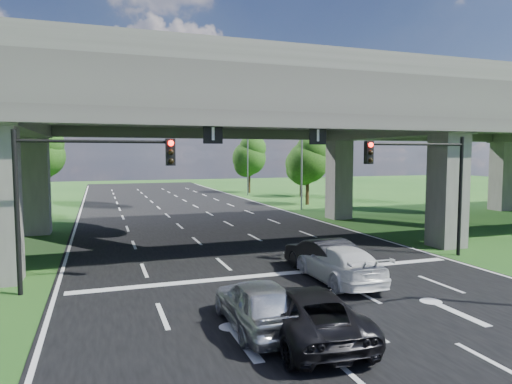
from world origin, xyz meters
TOP-DOWN VIEW (x-y plane):
  - ground at (0.00, 0.00)m, footprint 160.00×160.00m
  - road at (0.00, 10.00)m, footprint 18.00×120.00m
  - overpass at (0.00, 12.00)m, footprint 80.00×15.00m
  - signal_right at (7.82, 3.94)m, footprint 5.76×0.54m
  - signal_left at (-7.82, 3.94)m, footprint 5.76×0.54m
  - streetlight_far at (10.10, 24.00)m, footprint 3.38×0.25m
  - streetlight_beyond at (10.10, 40.00)m, footprint 3.38×0.25m
  - tree_left_near at (-13.95, 26.00)m, footprint 4.50×4.50m
  - tree_left_far at (-12.95, 42.00)m, footprint 4.80×4.80m
  - tree_right_near at (13.05, 28.00)m, footprint 4.20×4.20m
  - tree_right_mid at (16.05, 36.00)m, footprint 3.91×3.90m
  - tree_right_far at (12.05, 44.00)m, footprint 4.50×4.50m
  - car_silver at (-2.91, -1.99)m, footprint 1.82×4.43m
  - car_dark at (1.80, 3.00)m, footprint 1.72×4.64m
  - car_white at (1.80, 1.58)m, footprint 2.18×5.06m
  - car_trailing at (-1.85, -3.03)m, footprint 2.77×5.24m

SIDE VIEW (x-z plane):
  - ground at x=0.00m, z-range 0.00..0.00m
  - road at x=0.00m, z-range 0.00..0.03m
  - car_trailing at x=-1.85m, z-range 0.03..1.43m
  - car_white at x=1.80m, z-range 0.03..1.48m
  - car_silver at x=-2.91m, z-range 0.03..1.53m
  - car_dark at x=1.80m, z-range 0.03..1.55m
  - tree_right_mid at x=16.05m, z-range 0.79..7.55m
  - signal_right at x=7.82m, z-range 1.19..7.19m
  - signal_left at x=-7.82m, z-range 1.19..7.19m
  - tree_right_near at x=13.05m, z-range 0.86..8.14m
  - tree_left_near at x=-13.95m, z-range 0.92..8.72m
  - tree_right_far at x=12.05m, z-range 0.92..8.72m
  - tree_left_far at x=-12.95m, z-range 0.98..9.30m
  - streetlight_far at x=10.10m, z-range 0.85..10.85m
  - streetlight_beyond at x=10.10m, z-range 0.85..10.85m
  - overpass at x=0.00m, z-range 2.92..12.92m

